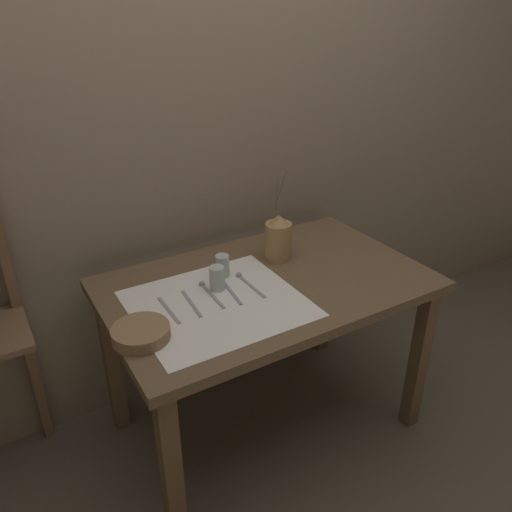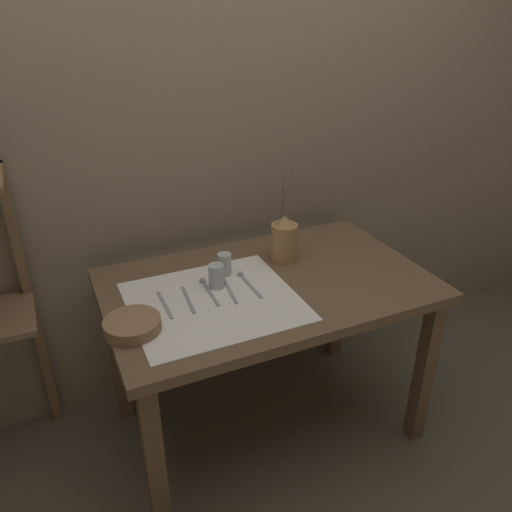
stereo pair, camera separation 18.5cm
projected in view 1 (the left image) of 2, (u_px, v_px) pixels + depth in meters
The scene contains 13 objects.
ground_plane at pixel (265, 422), 2.26m from camera, with size 12.00×12.00×0.00m, color brown.
stone_wall_back at pixel (206, 135), 2.10m from camera, with size 7.00×0.06×2.40m.
wooden_table at pixel (267, 302), 1.97m from camera, with size 1.24×0.77×0.74m.
linen_cloth at pixel (218, 304), 1.78m from camera, with size 0.59×0.53×0.00m.
pitcher_with_flowers at pixel (278, 238), 2.05m from camera, with size 0.11×0.11×0.38m.
wooden_bowl at pixel (141, 333), 1.58m from camera, with size 0.19×0.19×0.04m.
glass_tumbler_near at pixel (217, 278), 1.84m from camera, with size 0.06×0.06×0.09m.
glass_tumbler_far at pixel (222, 266), 1.93m from camera, with size 0.05×0.05×0.09m.
fork_outer at pixel (169, 310), 1.73m from camera, with size 0.01×0.19×0.00m.
knife_center at pixel (191, 304), 1.77m from camera, with size 0.03×0.19×0.00m.
spoon_inner at pixel (206, 289), 1.86m from camera, with size 0.02×0.20×0.02m.
fork_inner at pixel (231, 292), 1.84m from camera, with size 0.03×0.19×0.00m.
spoon_outer at pixel (244, 280), 1.92m from camera, with size 0.02×0.20×0.02m.
Camera 1 is at (-0.90, -1.41, 1.70)m, focal length 35.00 mm.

